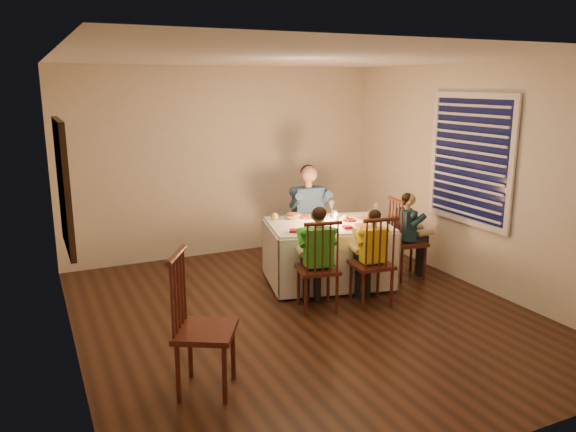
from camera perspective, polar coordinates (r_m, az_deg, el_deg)
name	(u,v)px	position (r m, az deg, el deg)	size (l,w,h in m)	color
ground	(304,314)	(6.00, 1.67, -9.95)	(5.00, 5.00, 0.00)	black
wall_left	(65,215)	(5.02, -21.76, 0.07)	(0.02, 5.00, 2.60)	beige
wall_right	(477,177)	(6.92, 18.64, 3.74)	(0.02, 5.00, 2.60)	beige
wall_back	(224,162)	(7.89, -6.56, 5.46)	(4.50, 0.02, 2.60)	beige
ceiling	(306,58)	(5.51, 1.85, 15.72)	(5.00, 5.00, 0.00)	white
dining_table	(328,240)	(6.76, 4.08, -2.50)	(1.63, 1.33, 0.71)	silver
chair_adult	(308,263)	(7.61, 2.08, -4.82)	(0.42, 0.40, 1.01)	#3D1710
chair_near_left	(317,309)	(6.14, 2.97, -9.40)	(0.42, 0.40, 1.01)	#3D1710
chair_near_right	(370,303)	(6.34, 8.35, -8.77)	(0.42, 0.40, 1.01)	#3D1710
chair_end	(406,277)	(7.25, 11.86, -6.05)	(0.42, 0.40, 1.01)	#3D1710
chair_extra	(208,389)	(4.71, -8.17, -17.05)	(0.47, 0.45, 1.14)	#3D1710
adult	(308,263)	(7.61, 2.08, -4.82)	(0.51, 0.46, 1.33)	#33557F
child_green	(317,309)	(6.14, 2.97, -9.40)	(0.39, 0.36, 1.13)	green
child_yellow	(370,303)	(6.34, 8.35, -8.77)	(0.36, 0.33, 1.07)	yellow
child_teal	(406,277)	(7.25, 11.86, -6.05)	(0.36, 0.33, 1.07)	#172D3A
setting_adult	(319,217)	(6.97, 3.21, -0.09)	(0.26, 0.26, 0.02)	silver
setting_green	(310,230)	(6.32, 2.20, -1.47)	(0.26, 0.26, 0.02)	silver
setting_yellow	(362,227)	(6.54, 7.53, -1.08)	(0.26, 0.26, 0.02)	silver
setting_teal	(364,220)	(6.87, 7.76, -0.39)	(0.26, 0.26, 0.02)	silver
candle_left	(323,219)	(6.67, 3.60, -0.35)	(0.06, 0.06, 0.10)	silver
candle_right	(336,219)	(6.72, 4.92, -0.28)	(0.06, 0.06, 0.10)	silver
squash	(274,216)	(6.83, -1.40, -0.04)	(0.09, 0.09, 0.09)	yellow
orange_fruit	(345,218)	(6.80, 5.79, -0.21)	(0.08, 0.08, 0.08)	orange
serving_bowl	(294,217)	(6.90, 0.57, -0.08)	(0.20, 0.20, 0.05)	silver
wall_mirror	(64,185)	(5.28, -21.82, 2.90)	(0.06, 0.95, 1.15)	black
window_blinds	(469,160)	(6.93, 17.93, 5.48)	(0.07, 1.34, 1.54)	black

